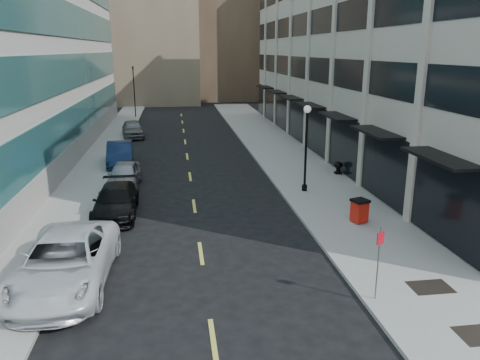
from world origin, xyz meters
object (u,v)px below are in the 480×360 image
object	(u,v)px
car_silver_sedan	(124,175)
car_grey_sedan	(133,129)
car_white_van	(65,261)
car_blue_sedan	(120,154)
traffic_signal	(133,70)
lamppost	(306,140)
sign_post	(379,254)
urn_planter	(338,166)
trash_bin	(359,210)
car_black_pickup	(116,201)

from	to	relation	value
car_silver_sedan	car_grey_sedan	world-z (taller)	car_grey_sedan
car_silver_sedan	car_white_van	bearing A→B (deg)	-91.58
car_blue_sedan	car_white_van	bearing A→B (deg)	-94.61
traffic_signal	lamppost	xyz separation A→B (m)	(11.90, -32.55, -2.63)
sign_post	urn_planter	world-z (taller)	sign_post
trash_bin	sign_post	bearing A→B (deg)	-126.17
car_silver_sedan	car_grey_sedan	size ratio (longest dim) A/B	0.94
car_blue_sedan	urn_planter	distance (m)	15.24
lamppost	sign_post	bearing A→B (deg)	-94.70
car_white_van	car_black_pickup	size ratio (longest dim) A/B	1.29
car_black_pickup	car_grey_sedan	bearing A→B (deg)	91.76
lamppost	car_black_pickup	bearing A→B (deg)	-167.11
car_white_van	car_grey_sedan	bearing A→B (deg)	91.63
car_grey_sedan	urn_planter	world-z (taller)	car_grey_sedan
car_blue_sedan	sign_post	distance (m)	22.90
urn_planter	car_grey_sedan	bearing A→B (deg)	131.66
car_black_pickup	trash_bin	distance (m)	11.82
car_blue_sedan	sign_post	size ratio (longest dim) A/B	2.00
car_black_pickup	sign_post	bearing A→B (deg)	-47.02
car_white_van	car_black_pickup	distance (m)	7.19
traffic_signal	urn_planter	bearing A→B (deg)	-62.64
car_white_van	car_grey_sedan	world-z (taller)	car_white_van
traffic_signal	sign_post	xyz separation A→B (m)	(10.90, -44.67, -3.97)
car_blue_sedan	lamppost	world-z (taller)	lamppost
car_white_van	car_grey_sedan	size ratio (longest dim) A/B	1.39
traffic_signal	car_white_van	world-z (taller)	traffic_signal
car_blue_sedan	trash_bin	xyz separation A→B (m)	(12.34, -13.70, -0.07)
lamppost	urn_planter	xyz separation A→B (m)	(3.20, 3.36, -2.45)
car_blue_sedan	car_grey_sedan	world-z (taller)	car_blue_sedan
car_silver_sedan	urn_planter	xyz separation A→B (m)	(13.56, 0.64, -0.11)
car_silver_sedan	lamppost	xyz separation A→B (m)	(10.36, -2.72, 2.33)
car_silver_sedan	trash_bin	distance (m)	14.05
trash_bin	urn_planter	xyz separation A→B (m)	(2.06, 8.71, -0.12)
car_black_pickup	car_silver_sedan	size ratio (longest dim) A/B	1.15
car_silver_sedan	car_blue_sedan	size ratio (longest dim) A/B	0.88
car_blue_sedan	car_grey_sedan	bearing A→B (deg)	85.39
car_white_van	car_silver_sedan	bearing A→B (deg)	87.68
trash_bin	sign_post	distance (m)	7.17
car_black_pickup	trash_bin	bearing A→B (deg)	-15.27
trash_bin	lamppost	xyz separation A→B (m)	(-1.14, 5.35, 2.33)
car_black_pickup	car_grey_sedan	xyz separation A→B (m)	(-0.91, 21.91, 0.06)
trash_bin	car_black_pickup	bearing A→B (deg)	146.69
traffic_signal	trash_bin	world-z (taller)	traffic_signal
car_white_van	trash_bin	world-z (taller)	car_white_van
car_grey_sedan	sign_post	xyz separation A→B (m)	(10.20, -31.67, 0.95)
car_silver_sedan	lamppost	bearing A→B (deg)	-12.35
car_silver_sedan	urn_planter	bearing A→B (deg)	5.09
sign_post	urn_planter	bearing A→B (deg)	52.08
traffic_signal	car_grey_sedan	world-z (taller)	traffic_signal
traffic_signal	trash_bin	xyz separation A→B (m)	(13.04, -37.90, -4.96)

